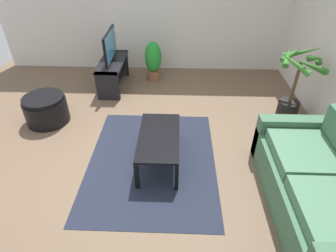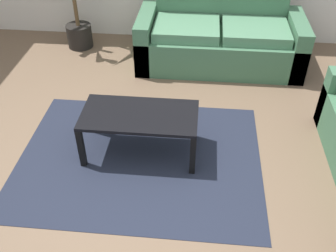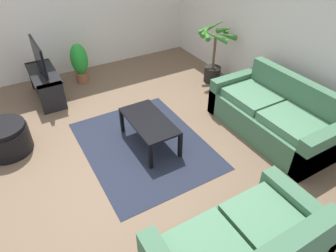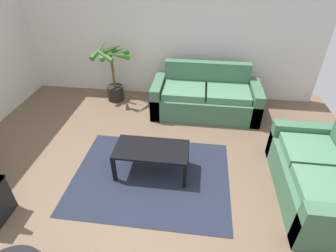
% 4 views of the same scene
% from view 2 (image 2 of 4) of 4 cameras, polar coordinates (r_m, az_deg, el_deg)
% --- Properties ---
extents(ground_plane, '(6.60, 6.60, 0.00)m').
position_cam_2_polar(ground_plane, '(3.29, -6.86, -9.48)').
color(ground_plane, brown).
extents(couch_main, '(1.99, 0.90, 0.90)m').
position_cam_2_polar(couch_main, '(4.91, 7.63, 12.46)').
color(couch_main, '#3F6B4C').
rests_on(couch_main, ground).
extents(coffee_table, '(1.02, 0.52, 0.43)m').
position_cam_2_polar(coffee_table, '(3.39, -4.22, 1.03)').
color(coffee_table, black).
rests_on(coffee_table, ground).
extents(area_rug, '(2.20, 1.70, 0.01)m').
position_cam_2_polar(area_rug, '(3.56, -4.19, -4.69)').
color(area_rug, '#1E2333').
rests_on(area_rug, ground).
extents(potted_palm, '(0.79, 0.75, 1.18)m').
position_cam_2_polar(potted_palm, '(5.30, -13.55, 17.06)').
color(potted_palm, black).
rests_on(potted_palm, ground).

